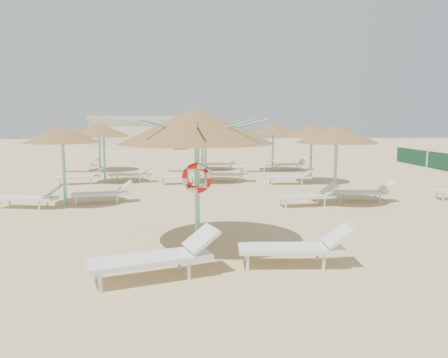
{
  "coord_description": "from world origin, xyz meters",
  "views": [
    {
      "loc": [
        -0.34,
        -9.44,
        2.83
      ],
      "look_at": [
        0.51,
        1.94,
        1.3
      ],
      "focal_mm": 35.0,
      "sensor_mm": 36.0,
      "label": 1
    }
  ],
  "objects": [
    {
      "name": "ground",
      "position": [
        0.0,
        0.0,
        0.0
      ],
      "size": [
        120.0,
        120.0,
        0.0
      ],
      "primitive_type": "plane",
      "color": "tan",
      "rests_on": "ground"
    },
    {
      "name": "main_palapa",
      "position": [
        -0.22,
        0.24,
        2.7
      ],
      "size": [
        3.47,
        3.47,
        3.11
      ],
      "color": "#75CCB8",
      "rests_on": "ground"
    },
    {
      "name": "service_hut",
      "position": [
        -6.0,
        35.0,
        1.64
      ],
      "size": [
        8.4,
        4.4,
        3.25
      ],
      "color": "silver",
      "rests_on": "ground"
    },
    {
      "name": "palapa_field",
      "position": [
        1.19,
        10.7,
        2.29
      ],
      "size": [
        19.36,
        13.49,
        2.72
      ],
      "color": "#75CCB8",
      "rests_on": "ground"
    },
    {
      "name": "lounger_main_a",
      "position": [
        -0.95,
        -1.76,
        0.41
      ],
      "size": [
        2.44,
        1.42,
        0.85
      ],
      "rotation": [
        0.0,
        0.0,
        0.33
      ],
      "color": "white",
      "rests_on": "ground"
    },
    {
      "name": "lounger_main_b",
      "position": [
        1.73,
        -1.29,
        0.38
      ],
      "size": [
        2.23,
        0.79,
        0.8
      ],
      "rotation": [
        0.0,
        0.0,
        -0.06
      ],
      "color": "white",
      "rests_on": "ground"
    }
  ]
}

